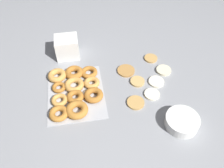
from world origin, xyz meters
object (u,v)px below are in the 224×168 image
pancake_2 (136,103)px  donut_tray (75,90)px  pancake_4 (126,71)px  container_stack (67,47)px  pancake_5 (137,81)px  pancake_6 (151,58)px  pancake_0 (152,94)px  pancake_3 (156,82)px  batter_bowl (182,122)px  pancake_1 (164,70)px

pancake_2 → donut_tray: 0.35m
pancake_4 → container_stack: bearing=-121.7°
pancake_4 → donut_tray: (0.12, -0.32, 0.01)m
pancake_5 → pancake_6: bearing=143.9°
pancake_0 → pancake_3: pancake_0 is taller
pancake_2 → batter_bowl: batter_bowl is taller
batter_bowl → container_stack: bearing=-139.5°
pancake_3 → pancake_1: bearing=139.2°
batter_bowl → container_stack: size_ratio=1.18×
pancake_6 → pancake_0: bearing=-14.7°
pancake_5 → pancake_6: (-0.18, 0.13, -0.00)m
pancake_6 → pancake_5: bearing=-36.1°
pancake_4 → pancake_1: bearing=80.8°
pancake_0 → pancake_6: 0.30m
pancake_2 → pancake_1: bearing=133.2°
pancake_1 → pancake_6: size_ratio=1.08×
pancake_6 → donut_tray: 0.54m
container_stack → batter_bowl: bearing=40.5°
pancake_1 → pancake_4: (-0.04, -0.23, -0.00)m
pancake_0 → pancake_1: 0.21m
pancake_3 → pancake_4: same height
pancake_6 → donut_tray: bearing=-68.2°
donut_tray → pancake_1: bearing=98.3°
donut_tray → container_stack: (-0.33, -0.02, 0.05)m
pancake_3 → pancake_5: 0.11m
donut_tray → pancake_2: bearing=67.5°
pancake_3 → container_stack: size_ratio=0.64×
pancake_2 → pancake_6: size_ratio=1.14×
pancake_4 → container_stack: size_ratio=0.74×
pancake_0 → container_stack: bearing=-133.2°
pancake_5 → pancake_6: size_ratio=1.00×
pancake_6 → pancake_4: bearing=-65.1°
pancake_0 → pancake_2: 0.11m
pancake_0 → donut_tray: size_ratio=0.22×
pancake_5 → batter_bowl: bearing=24.9°
pancake_4 → container_stack: container_stack is taller
pancake_2 → pancake_6: 0.38m
pancake_0 → pancake_3: bearing=149.6°
pancake_0 → donut_tray: bearing=-102.2°
pancake_2 → pancake_6: bearing=151.6°
pancake_1 → pancake_6: bearing=-158.9°
pancake_0 → pancake_2: (0.04, -0.10, -0.00)m
pancake_2 → batter_bowl: bearing=48.9°
pancake_4 → pancake_3: bearing=52.7°
pancake_1 → container_stack: container_stack is taller
pancake_2 → pancake_4: size_ratio=0.90×
pancake_1 → donut_tray: donut_tray is taller
pancake_3 → pancake_5: (-0.02, -0.11, 0.00)m
pancake_5 → container_stack: container_stack is taller
pancake_0 → batter_bowl: bearing=23.3°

